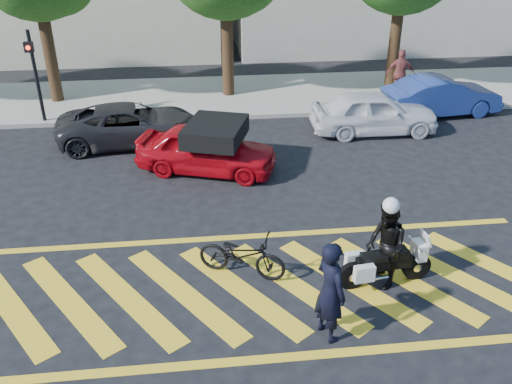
{
  "coord_description": "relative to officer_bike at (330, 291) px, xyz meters",
  "views": [
    {
      "loc": [
        -1.26,
        -8.52,
        6.75
      ],
      "look_at": [
        -0.05,
        2.09,
        1.05
      ],
      "focal_mm": 38.0,
      "sensor_mm": 36.0,
      "label": 1
    }
  ],
  "objects": [
    {
      "name": "crosswalk",
      "position": [
        -0.85,
        1.43,
        -0.96
      ],
      "size": [
        12.33,
        4.0,
        0.01
      ],
      "color": "yellow",
      "rests_on": "ground"
    },
    {
      "name": "police_motorcycle",
      "position": [
        1.43,
        1.31,
        -0.49
      ],
      "size": [
        1.97,
        0.67,
        0.87
      ],
      "rotation": [
        0.0,
        0.0,
        0.11
      ],
      "color": "black",
      "rests_on": "ground"
    },
    {
      "name": "pedestrian_right",
      "position": [
        5.61,
        12.25,
        0.11
      ],
      "size": [
        1.15,
        0.67,
        1.84
      ],
      "primitive_type": "imported",
      "rotation": [
        0.0,
        0.0,
        2.92
      ],
      "color": "brown",
      "rests_on": "sidewalk"
    },
    {
      "name": "officer_moto",
      "position": [
        1.41,
        1.31,
        -0.06
      ],
      "size": [
        0.78,
        0.95,
        1.8
      ],
      "primitive_type": "imported",
      "rotation": [
        0.0,
        0.0,
        -1.46
      ],
      "color": "black",
      "rests_on": "ground"
    },
    {
      "name": "sidewalk",
      "position": [
        -0.81,
        13.43,
        -0.89
      ],
      "size": [
        60.0,
        5.0,
        0.15
      ],
      "primitive_type": "cube",
      "color": "#9E998E",
      "rests_on": "ground"
    },
    {
      "name": "bicycle",
      "position": [
        -1.34,
        1.93,
        -0.48
      ],
      "size": [
        1.93,
        1.33,
        0.96
      ],
      "primitive_type": "imported",
      "rotation": [
        0.0,
        0.0,
        1.15
      ],
      "color": "black",
      "rests_on": "ground"
    },
    {
      "name": "signal_pole",
      "position": [
        -7.31,
        11.17,
        0.96
      ],
      "size": [
        0.28,
        0.43,
        3.2
      ],
      "color": "black",
      "rests_on": "ground"
    },
    {
      "name": "officer_bike",
      "position": [
        0.0,
        0.0,
        0.0
      ],
      "size": [
        0.69,
        0.83,
        1.93
      ],
      "primitive_type": "imported",
      "rotation": [
        0.0,
        0.0,
        1.96
      ],
      "color": "black",
      "rests_on": "ground"
    },
    {
      "name": "parked_right",
      "position": [
        6.59,
        10.63,
        -0.28
      ],
      "size": [
        4.31,
        1.92,
        1.37
      ],
      "primitive_type": "imported",
      "rotation": [
        0.0,
        0.0,
        1.68
      ],
      "color": "navy",
      "rests_on": "ground"
    },
    {
      "name": "ground",
      "position": [
        -0.81,
        1.43,
        -0.96
      ],
      "size": [
        90.0,
        90.0,
        0.0
      ],
      "primitive_type": "plane",
      "color": "black",
      "rests_on": "ground"
    },
    {
      "name": "parked_mid_left",
      "position": [
        -4.18,
        9.23,
        -0.34
      ],
      "size": [
        4.65,
        2.44,
        1.25
      ],
      "primitive_type": "imported",
      "rotation": [
        0.0,
        0.0,
        1.65
      ],
      "color": "black",
      "rests_on": "ground"
    },
    {
      "name": "parked_mid_right",
      "position": [
        3.69,
        9.23,
        -0.26
      ],
      "size": [
        4.14,
        1.71,
        1.4
      ],
      "primitive_type": "imported",
      "rotation": [
        0.0,
        0.0,
        1.56
      ],
      "color": "silver",
      "rests_on": "ground"
    },
    {
      "name": "red_convertible",
      "position": [
        -1.87,
        6.92,
        -0.3
      ],
      "size": [
        4.21,
        2.72,
        1.33
      ],
      "primitive_type": "imported",
      "rotation": [
        0.0,
        0.0,
        1.25
      ],
      "color": "#B70812",
      "rests_on": "ground"
    }
  ]
}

